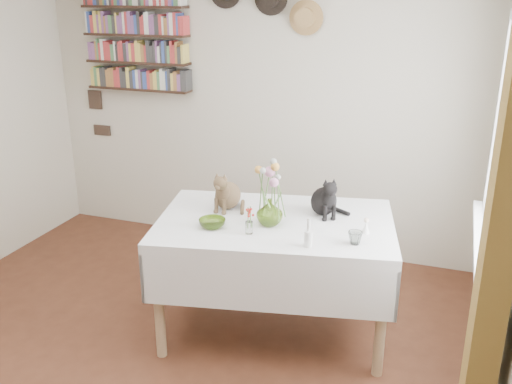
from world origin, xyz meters
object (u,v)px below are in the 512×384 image
at_px(dining_table, 275,248).
at_px(flower_vase, 270,212).
at_px(black_cat, 324,194).
at_px(bookshelf_unit, 136,39).
at_px(tabby_cat, 228,188).

bearing_deg(dining_table, flower_vase, -98.02).
height_order(black_cat, bookshelf_unit, bookshelf_unit).
distance_m(black_cat, bookshelf_unit, 2.42).
height_order(black_cat, flower_vase, black_cat).
distance_m(tabby_cat, flower_vase, 0.42).
xyz_separation_m(black_cat, bookshelf_unit, (-2.00, 1.06, 0.87)).
relative_size(tabby_cat, bookshelf_unit, 0.29).
bearing_deg(bookshelf_unit, tabby_cat, -40.93).
bearing_deg(flower_vase, black_cat, 46.80).
bearing_deg(dining_table, tabby_cat, 164.50).
height_order(flower_vase, bookshelf_unit, bookshelf_unit).
distance_m(flower_vase, bookshelf_unit, 2.38).
relative_size(dining_table, bookshelf_unit, 1.72).
distance_m(dining_table, bookshelf_unit, 2.47).
bearing_deg(tabby_cat, dining_table, -9.87).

